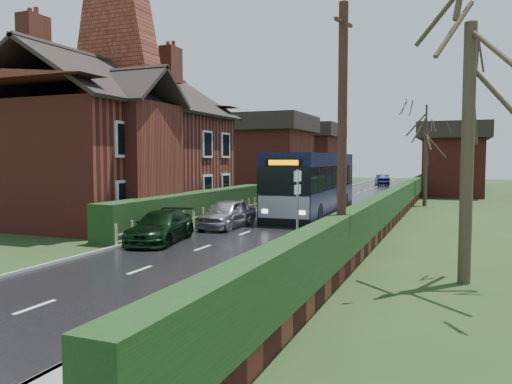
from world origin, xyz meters
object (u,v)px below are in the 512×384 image
at_px(bus, 313,184).
at_px(bus_stop_sign, 297,201).
at_px(brick_house, 120,140).
at_px(telegraph_pole, 342,141).
at_px(car_green, 161,227).
at_px(car_silver, 227,214).

bearing_deg(bus, bus_stop_sign, -78.29).
height_order(brick_house, bus_stop_sign, brick_house).
bearing_deg(telegraph_pole, brick_house, 160.63).
bearing_deg(car_green, telegraph_pole, -33.32).
bearing_deg(brick_house, bus, 30.92).
distance_m(brick_house, car_silver, 8.24).
bearing_deg(telegraph_pole, bus_stop_sign, 150.22).
bearing_deg(brick_house, car_silver, -11.15).
xyz_separation_m(bus, car_green, (-3.00, -11.90, -1.19)).
height_order(car_silver, telegraph_pole, telegraph_pole).
relative_size(car_silver, car_green, 0.95).
relative_size(brick_house, telegraph_pole, 1.92).
relative_size(car_silver, bus_stop_sign, 1.36).
height_order(bus_stop_sign, telegraph_pole, telegraph_pole).
height_order(brick_house, car_green, brick_house).
distance_m(bus, telegraph_pole, 16.13).
relative_size(bus_stop_sign, telegraph_pole, 0.40).
xyz_separation_m(brick_house, car_silver, (7.23, -1.43, -3.68)).
xyz_separation_m(car_silver, car_green, (-0.69, -4.76, -0.07)).
xyz_separation_m(car_green, bus_stop_sign, (6.19, -1.59, 1.36)).
bearing_deg(brick_house, telegraph_pole, -33.13).
bearing_deg(brick_house, bus_stop_sign, -31.41).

